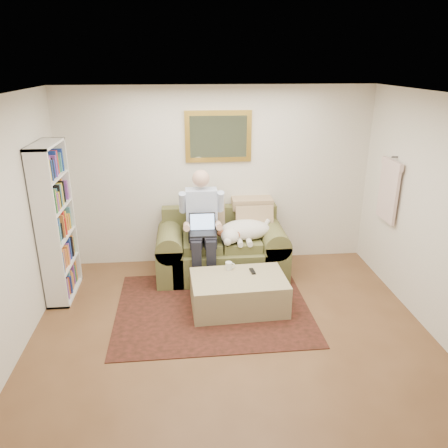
{
  "coord_description": "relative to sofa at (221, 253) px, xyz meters",
  "views": [
    {
      "loc": [
        -0.47,
        -3.68,
        2.91
      ],
      "look_at": [
        0.01,
        1.5,
        0.95
      ],
      "focal_mm": 35.0,
      "sensor_mm": 36.0,
      "label": 1
    }
  ],
  "objects": [
    {
      "name": "laptop",
      "position": [
        -0.27,
        -0.24,
        0.49
      ],
      "size": [
        0.35,
        0.28,
        0.26
      ],
      "color": "black",
      "rests_on": "seated_man"
    },
    {
      "name": "seated_man",
      "position": [
        -0.27,
        -0.17,
        0.45
      ],
      "size": [
        0.6,
        0.86,
        1.53
      ],
      "primitive_type": null,
      "color": "#8CA0D8",
      "rests_on": "sofa"
    },
    {
      "name": "ottoman",
      "position": [
        0.13,
        -0.98,
        -0.1
      ],
      "size": [
        1.18,
        0.79,
        0.42
      ],
      "primitive_type": "cube",
      "rotation": [
        0.0,
        0.0,
        0.05
      ],
      "color": "tan",
      "rests_on": "room_shell"
    },
    {
      "name": "wall_mirror",
      "position": [
        0.0,
        0.47,
        1.59
      ],
      "size": [
        0.94,
        0.04,
        0.72
      ],
      "color": "gold",
      "rests_on": "room_shell"
    },
    {
      "name": "sleeping_dog",
      "position": [
        0.33,
        -0.09,
        0.38
      ],
      "size": [
        0.75,
        0.47,
        0.28
      ],
      "primitive_type": null,
      "color": "white",
      "rests_on": "sofa"
    },
    {
      "name": "bookshelf",
      "position": [
        -2.12,
        -0.41,
        0.69
      ],
      "size": [
        0.28,
        0.8,
        2.0
      ],
      "primitive_type": null,
      "color": "white",
      "rests_on": "room_shell"
    },
    {
      "name": "tv_remote",
      "position": [
        0.32,
        -0.84,
        0.11
      ],
      "size": [
        0.07,
        0.15,
        0.02
      ],
      "primitive_type": "cube",
      "rotation": [
        0.0,
        0.0,
        0.11
      ],
      "color": "black",
      "rests_on": "ottoman"
    },
    {
      "name": "sofa",
      "position": [
        0.0,
        0.0,
        0.0
      ],
      "size": [
        1.82,
        0.93,
        1.09
      ],
      "color": "brown",
      "rests_on": "room_shell"
    },
    {
      "name": "rug",
      "position": [
        -0.19,
        -0.96,
        -0.31
      ],
      "size": [
        2.39,
        1.92,
        0.01
      ],
      "primitive_type": "cube",
      "rotation": [
        0.0,
        0.0,
        0.01
      ],
      "color": "black",
      "rests_on": "room_shell"
    },
    {
      "name": "hanging_shirt",
      "position": [
        2.17,
        -0.41,
        1.04
      ],
      "size": [
        0.06,
        0.52,
        0.9
      ],
      "primitive_type": null,
      "color": "beige",
      "rests_on": "room_shell"
    },
    {
      "name": "room_shell",
      "position": [
        -0.02,
        -1.65,
        0.99
      ],
      "size": [
        4.51,
        5.0,
        2.61
      ],
      "color": "brown",
      "rests_on": "ground"
    },
    {
      "name": "coffee_mug",
      "position": [
        0.03,
        -0.74,
        0.15
      ],
      "size": [
        0.08,
        0.08,
        0.1
      ],
      "primitive_type": "cylinder",
      "color": "white",
      "rests_on": "ottoman"
    }
  ]
}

